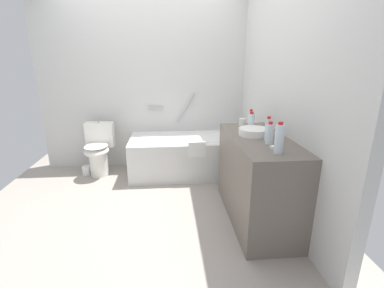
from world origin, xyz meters
TOP-DOWN VIEW (x-y plane):
  - ground_plane at (0.00, 0.00)m, footprint 3.76×3.76m
  - wall_back_tiled at (0.00, 1.30)m, footprint 3.16×0.10m
  - wall_right_mirror at (1.43, 0.00)m, footprint 0.10×2.90m
  - bathtub at (0.51, 0.86)m, footprint 1.60×0.79m
  - toilet at (-0.74, 0.93)m, footprint 0.40×0.51m
  - vanity_counter at (1.12, -0.37)m, footprint 0.53×1.28m
  - sink_basin at (1.08, -0.28)m, footprint 0.29×0.29m
  - sink_faucet at (1.25, -0.28)m, footprint 0.12×0.15m
  - water_bottle_0 at (1.13, -0.57)m, footprint 0.07×0.07m
  - water_bottle_1 at (1.11, -0.83)m, footprint 0.07×0.07m
  - water_bottle_2 at (1.15, -0.46)m, footprint 0.06×0.06m
  - water_bottle_3 at (1.11, -0.08)m, footprint 0.07×0.07m
  - water_bottle_4 at (1.13, -0.00)m, footprint 0.06×0.06m
  - drinking_glass_0 at (1.08, 0.15)m, footprint 0.08×0.08m
  - soap_dish at (1.15, -0.71)m, footprint 0.09×0.06m
  - toilet_paper_roll at (-0.94, 0.91)m, footprint 0.11×0.11m

SIDE VIEW (x-z plane):
  - ground_plane at x=0.00m, z-range 0.00..0.00m
  - toilet_paper_roll at x=-0.94m, z-range 0.00..0.13m
  - bathtub at x=0.51m, z-range -0.27..0.84m
  - toilet at x=-0.74m, z-range -0.01..0.73m
  - vanity_counter at x=1.12m, z-range 0.00..0.86m
  - soap_dish at x=1.15m, z-range 0.86..0.88m
  - sink_faucet at x=1.25m, z-range 0.86..0.92m
  - sink_basin at x=1.08m, z-range 0.86..0.93m
  - drinking_glass_0 at x=1.08m, z-range 0.86..0.94m
  - water_bottle_3 at x=1.11m, z-range 0.85..1.05m
  - water_bottle_0 at x=1.13m, z-range 0.85..1.05m
  - water_bottle_4 at x=1.13m, z-range 0.85..1.06m
  - water_bottle_2 at x=1.15m, z-range 0.85..1.08m
  - water_bottle_1 at x=1.11m, z-range 0.85..1.11m
  - wall_back_tiled at x=0.00m, z-range 0.00..2.39m
  - wall_right_mirror at x=1.43m, z-range 0.00..2.39m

